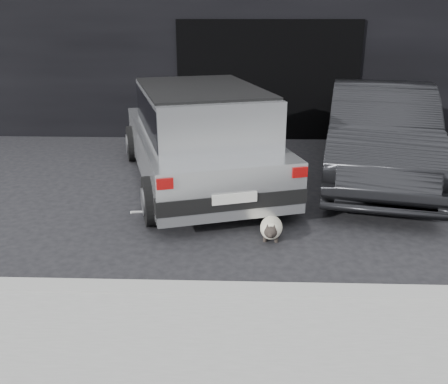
{
  "coord_description": "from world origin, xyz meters",
  "views": [
    {
      "loc": [
        0.4,
        -6.72,
        2.71
      ],
      "look_at": [
        0.21,
        -1.2,
        0.62
      ],
      "focal_mm": 38.0,
      "sensor_mm": 36.0,
      "label": 1
    }
  ],
  "objects_px": {
    "silver_hatchback": "(199,132)",
    "cat_siamese": "(271,228)",
    "second_car": "(380,132)",
    "cat_white": "(164,207)"
  },
  "relations": [
    {
      "from": "silver_hatchback",
      "to": "cat_white",
      "type": "height_order",
      "value": "silver_hatchback"
    },
    {
      "from": "silver_hatchback",
      "to": "second_car",
      "type": "bearing_deg",
      "value": -7.93
    },
    {
      "from": "silver_hatchback",
      "to": "cat_siamese",
      "type": "distance_m",
      "value": 2.45
    },
    {
      "from": "silver_hatchback",
      "to": "cat_white",
      "type": "relative_size",
      "value": 6.34
    },
    {
      "from": "cat_white",
      "to": "silver_hatchback",
      "type": "bearing_deg",
      "value": 155.05
    },
    {
      "from": "silver_hatchback",
      "to": "cat_siamese",
      "type": "bearing_deg",
      "value": -79.16
    },
    {
      "from": "cat_siamese",
      "to": "second_car",
      "type": "bearing_deg",
      "value": -122.45
    },
    {
      "from": "silver_hatchback",
      "to": "second_car",
      "type": "distance_m",
      "value": 3.1
    },
    {
      "from": "cat_siamese",
      "to": "cat_white",
      "type": "relative_size",
      "value": 1.13
    },
    {
      "from": "second_car",
      "to": "cat_white",
      "type": "bearing_deg",
      "value": -138.02
    }
  ]
}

